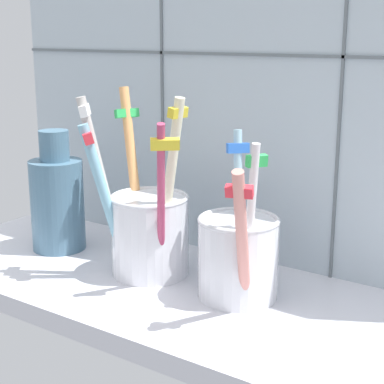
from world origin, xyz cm
name	(u,v)px	position (x,y,z in cm)	size (l,w,h in cm)	color
counter_slab	(184,298)	(0.00, 0.00, 1.00)	(64.00, 22.00, 2.00)	silver
tile_wall_back	(249,69)	(0.00, 12.00, 22.50)	(64.00, 2.20, 45.00)	#B2C1CC
toothbrush_cup_left	(147,227)	(-5.39, 1.25, 7.07)	(12.21, 10.00, 18.81)	white
toothbrush_cup_right	(238,254)	(5.35, 1.33, 6.34)	(8.42, 11.04, 15.57)	white
ceramic_vase	(57,200)	(-18.67, 1.46, 7.80)	(6.04, 6.04, 13.76)	slate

